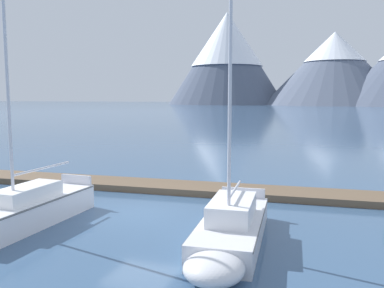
% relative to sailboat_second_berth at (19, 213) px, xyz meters
% --- Properties ---
extents(ground_plane, '(700.00, 700.00, 0.00)m').
position_rel_sailboat_second_berth_xyz_m(ground_plane, '(2.97, 3.02, -0.57)').
color(ground_plane, '#38567A').
extents(mountain_west_summit, '(72.28, 72.28, 56.62)m').
position_rel_sailboat_second_berth_xyz_m(mountain_west_summit, '(-53.08, 237.45, 29.85)').
color(mountain_west_summit, '#4C566B').
rests_on(mountain_west_summit, ground).
extents(mountain_central_massif, '(79.11, 79.11, 41.01)m').
position_rel_sailboat_second_berth_xyz_m(mountain_central_massif, '(10.23, 233.89, 20.77)').
color(mountain_central_massif, slate).
rests_on(mountain_central_massif, ground).
extents(dock, '(28.64, 4.05, 0.30)m').
position_rel_sailboat_second_berth_xyz_m(dock, '(2.97, 7.02, -0.43)').
color(dock, brown).
rests_on(dock, ground).
extents(sailboat_second_berth, '(1.62, 6.67, 7.56)m').
position_rel_sailboat_second_berth_xyz_m(sailboat_second_berth, '(0.00, 0.00, 0.00)').
color(sailboat_second_berth, white).
rests_on(sailboat_second_berth, ground).
extents(sailboat_mid_dock_port, '(2.20, 6.48, 8.97)m').
position_rel_sailboat_second_berth_xyz_m(sailboat_mid_dock_port, '(7.00, 0.83, -0.04)').
color(sailboat_mid_dock_port, silver).
rests_on(sailboat_mid_dock_port, ground).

